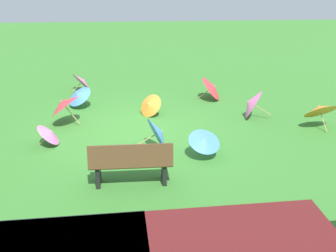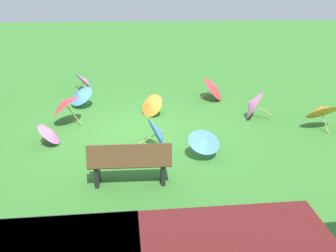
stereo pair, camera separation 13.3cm
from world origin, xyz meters
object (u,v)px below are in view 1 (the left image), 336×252
object	(u,v)px
parasol_pink_2	(251,103)
parasol_blue_2	(159,133)
parasol_orange_1	(149,105)
parasol_pink_1	(50,133)
parasol_blue_1	(78,95)
parasol_pink_0	(83,81)
parasol_blue_0	(205,140)
park_bench	(131,163)
parasol_red_8	(63,104)
parasol_red_3	(213,87)
parasol_orange_0	(320,109)

from	to	relation	value
parasol_pink_2	parasol_blue_2	distance (m)	3.21
parasol_orange_1	parasol_pink_1	xyz separation A→B (m)	(2.39, 1.86, -0.01)
parasol_orange_1	parasol_blue_1	world-z (taller)	parasol_blue_1
parasol_pink_0	parasol_blue_0	distance (m)	6.19
park_bench	parasol_pink_0	size ratio (longest dim) A/B	1.65
parasol_orange_1	parasol_red_8	world-z (taller)	parasol_red_8
parasol_red_3	parasol_blue_2	world-z (taller)	parasol_blue_2
park_bench	parasol_pink_2	distance (m)	4.76
parasol_red_3	parasol_blue_0	world-z (taller)	parasol_red_3
parasol_pink_2	parasol_red_8	xyz separation A→B (m)	(5.04, 0.16, 0.15)
parasol_blue_0	parasol_blue_2	xyz separation A→B (m)	(0.98, -0.53, -0.02)
parasol_orange_0	parasol_blue_2	bearing A→B (deg)	13.83
parasol_red_3	parasol_blue_0	size ratio (longest dim) A/B	1.10
parasol_pink_2	parasol_blue_1	world-z (taller)	parasol_pink_2
parasol_pink_2	parasol_blue_2	size ratio (longest dim) A/B	1.09
parasol_pink_2	parasol_red_8	world-z (taller)	parasol_red_8
parasol_orange_1	parasol_red_3	bearing A→B (deg)	-147.24
parasol_pink_0	parasol_blue_2	world-z (taller)	parasol_blue_2
parasol_red_3	parasol_pink_1	xyz separation A→B (m)	(4.40, 3.16, -0.08)
parasol_pink_0	parasol_blue_0	world-z (taller)	parasol_pink_0
parasol_blue_1	parasol_blue_2	bearing A→B (deg)	125.81
parasol_orange_0	parasol_blue_2	distance (m)	4.32
parasol_orange_0	parasol_red_3	size ratio (longest dim) A/B	1.04
parasol_orange_1	parasol_pink_1	world-z (taller)	parasol_orange_1
parasol_pink_0	parasol_pink_2	xyz separation A→B (m)	(-4.90, 2.85, 0.08)
parasol_red_3	parasol_pink_0	world-z (taller)	parasol_red_3
parasol_pink_0	parasol_blue_2	bearing A→B (deg)	115.82
parasol_blue_0	parasol_blue_2	distance (m)	1.11
parasol_pink_0	parasol_blue_2	distance (m)	5.25
parasol_orange_1	parasol_pink_2	world-z (taller)	parasol_pink_2
parasol_orange_1	parasol_blue_2	distance (m)	2.26
parasol_pink_0	parasol_orange_0	bearing A→B (deg)	150.31
parasol_orange_0	parasol_pink_0	size ratio (longest dim) A/B	1.05
parasol_orange_0	park_bench	bearing A→B (deg)	28.80
parasol_pink_2	parasol_blue_0	distance (m)	2.90
parasol_orange_1	parasol_pink_1	size ratio (longest dim) A/B	1.31
parasol_blue_2	parasol_red_8	xyz separation A→B (m)	(2.43, -1.72, 0.17)
park_bench	parasol_blue_2	bearing A→B (deg)	-111.02
parasol_pink_1	parasol_blue_0	size ratio (longest dim) A/B	0.73
parasol_orange_1	parasol_red_3	distance (m)	2.39
parasol_pink_2	parasol_red_3	bearing A→B (deg)	-65.61
parasol_red_3	parasol_pink_1	bearing A→B (deg)	35.67
parasol_orange_1	parasol_blue_1	distance (m)	2.22
parasol_pink_1	parasol_pink_2	world-z (taller)	parasol_pink_2
parasol_pink_1	parasol_pink_2	distance (m)	5.36
parasol_red_3	parasol_pink_1	size ratio (longest dim) A/B	1.51
park_bench	parasol_pink_0	distance (m)	6.56
parasol_red_8	parasol_blue_1	bearing A→B (deg)	-98.71
parasol_pink_1	parasol_red_8	distance (m)	1.36
parasol_orange_1	parasol_red_3	xyz separation A→B (m)	(-2.01, -1.29, 0.08)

